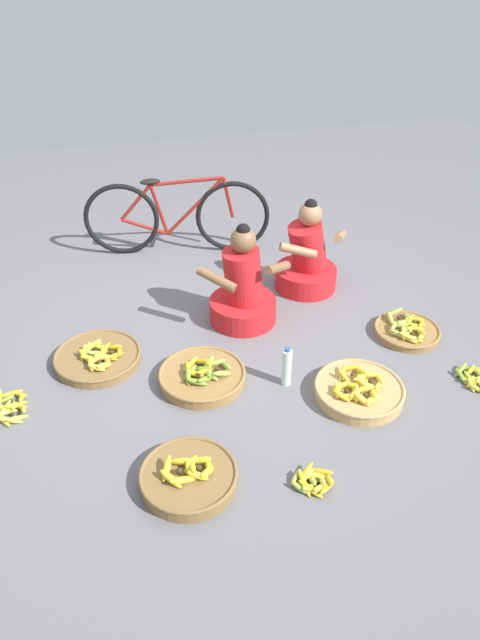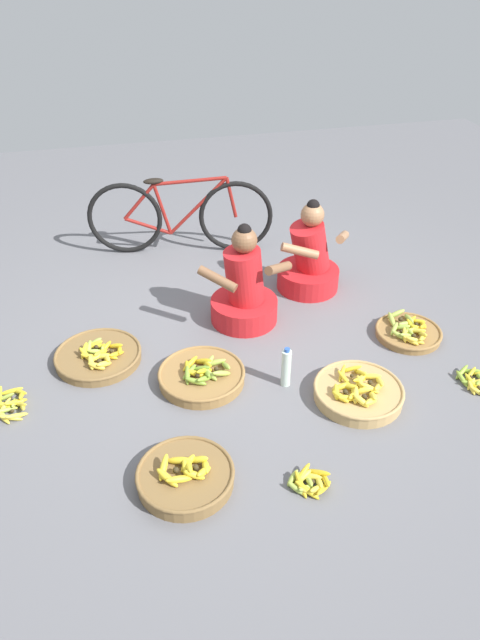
{
  "view_description": "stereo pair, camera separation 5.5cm",
  "coord_description": "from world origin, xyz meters",
  "px_view_note": "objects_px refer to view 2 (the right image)",
  "views": [
    {
      "loc": [
        -0.83,
        -3.34,
        2.57
      ],
      "look_at": [
        0.0,
        -0.2,
        0.35
      ],
      "focal_mm": 32.48,
      "sensor_mm": 36.0,
      "label": 1
    },
    {
      "loc": [
        -0.78,
        -3.35,
        2.57
      ],
      "look_at": [
        0.0,
        -0.2,
        0.35
      ],
      "focal_mm": 32.48,
      "sensor_mm": 36.0,
      "label": 2
    }
  ],
  "objects_px": {
    "banana_basket_front_left": "(202,375)",
    "banana_basket_front_right": "(185,476)",
    "banana_basket_back_left": "(358,392)",
    "loose_bananas_near_vendor": "(10,404)",
    "banana_basket_front_center": "(98,356)",
    "bicycle_leaning": "(180,216)",
    "loose_bananas_mid_right": "(309,482)",
    "water_bottle": "(286,368)",
    "banana_basket_back_right": "(408,332)",
    "loose_bananas_near_bicycle": "(476,381)",
    "vendor_woman_front": "(244,291)",
    "vendor_woman_behind": "(309,261)"
  },
  "relations": [
    {
      "from": "banana_basket_front_left",
      "to": "banana_basket_front_right",
      "type": "bearing_deg",
      "value": -106.71
    },
    {
      "from": "banana_basket_front_right",
      "to": "banana_basket_back_left",
      "type": "xyz_separation_m",
      "value": [
        1.21,
        0.42,
        0.0
      ]
    },
    {
      "from": "loose_bananas_near_vendor",
      "to": "banana_basket_front_center",
      "type": "bearing_deg",
      "value": 31.27
    },
    {
      "from": "bicycle_leaning",
      "to": "banana_basket_front_left",
      "type": "distance_m",
      "value": 1.96
    },
    {
      "from": "bicycle_leaning",
      "to": "banana_basket_front_center",
      "type": "height_order",
      "value": "bicycle_leaning"
    },
    {
      "from": "banana_basket_front_right",
      "to": "loose_bananas_mid_right",
      "type": "relative_size",
      "value": 2.02
    },
    {
      "from": "loose_bananas_mid_right",
      "to": "water_bottle",
      "type": "xyz_separation_m",
      "value": [
        0.13,
        0.85,
        0.11
      ]
    },
    {
      "from": "banana_basket_back_right",
      "to": "loose_bananas_near_bicycle",
      "type": "bearing_deg",
      "value": -72.73
    },
    {
      "from": "banana_basket_back_left",
      "to": "bicycle_leaning",
      "type": "bearing_deg",
      "value": 108.59
    },
    {
      "from": "banana_basket_front_right",
      "to": "loose_bananas_mid_right",
      "type": "bearing_deg",
      "value": -15.94
    },
    {
      "from": "banana_basket_front_left",
      "to": "water_bottle",
      "type": "height_order",
      "value": "water_bottle"
    },
    {
      "from": "loose_bananas_near_bicycle",
      "to": "loose_bananas_mid_right",
      "type": "bearing_deg",
      "value": -158.34
    },
    {
      "from": "water_bottle",
      "to": "banana_basket_back_left",
      "type": "bearing_deg",
      "value": -30.84
    },
    {
      "from": "banana_basket_front_center",
      "to": "banana_basket_front_right",
      "type": "bearing_deg",
      "value": -71.05
    },
    {
      "from": "banana_basket_back_right",
      "to": "banana_basket_front_right",
      "type": "distance_m",
      "value": 2.1
    },
    {
      "from": "loose_bananas_near_bicycle",
      "to": "banana_basket_back_right",
      "type": "bearing_deg",
      "value": 107.27
    },
    {
      "from": "vendor_woman_front",
      "to": "banana_basket_front_right",
      "type": "distance_m",
      "value": 1.66
    },
    {
      "from": "vendor_woman_front",
      "to": "loose_bananas_near_bicycle",
      "type": "bearing_deg",
      "value": -40.11
    },
    {
      "from": "vendor_woman_behind",
      "to": "banana_basket_front_left",
      "type": "relative_size",
      "value": 1.35
    },
    {
      "from": "banana_basket_front_right",
      "to": "water_bottle",
      "type": "bearing_deg",
      "value": 40.15
    },
    {
      "from": "banana_basket_front_left",
      "to": "loose_bananas_near_vendor",
      "type": "relative_size",
      "value": 1.65
    },
    {
      "from": "banana_basket_front_left",
      "to": "loose_bananas_near_vendor",
      "type": "distance_m",
      "value": 1.25
    },
    {
      "from": "vendor_woman_front",
      "to": "loose_bananas_near_bicycle",
      "type": "height_order",
      "value": "vendor_woman_front"
    },
    {
      "from": "vendor_woman_front",
      "to": "banana_basket_back_right",
      "type": "bearing_deg",
      "value": -24.29
    },
    {
      "from": "loose_bananas_near_bicycle",
      "to": "banana_basket_front_right",
      "type": "bearing_deg",
      "value": -169.9
    },
    {
      "from": "banana_basket_back_right",
      "to": "vendor_woman_behind",
      "type": "bearing_deg",
      "value": 119.95
    },
    {
      "from": "loose_bananas_near_bicycle",
      "to": "water_bottle",
      "type": "xyz_separation_m",
      "value": [
        -1.25,
        0.3,
        0.12
      ]
    },
    {
      "from": "vendor_woman_front",
      "to": "bicycle_leaning",
      "type": "distance_m",
      "value": 1.3
    },
    {
      "from": "bicycle_leaning",
      "to": "banana_basket_front_left",
      "type": "bearing_deg",
      "value": -95.15
    },
    {
      "from": "banana_basket_front_right",
      "to": "loose_bananas_mid_right",
      "type": "distance_m",
      "value": 0.68
    },
    {
      "from": "vendor_woman_front",
      "to": "bicycle_leaning",
      "type": "relative_size",
      "value": 0.49
    },
    {
      "from": "loose_bananas_mid_right",
      "to": "loose_bananas_near_vendor",
      "type": "xyz_separation_m",
      "value": [
        -1.66,
        1.07,
        -0.0
      ]
    },
    {
      "from": "vendor_woman_front",
      "to": "vendor_woman_behind",
      "type": "xyz_separation_m",
      "value": [
        0.65,
        0.35,
        -0.01
      ]
    },
    {
      "from": "bicycle_leaning",
      "to": "loose_bananas_mid_right",
      "type": "xyz_separation_m",
      "value": [
        0.23,
        -2.94,
        -0.33
      ]
    },
    {
      "from": "banana_basket_back_left",
      "to": "water_bottle",
      "type": "height_order",
      "value": "water_bottle"
    },
    {
      "from": "banana_basket_front_right",
      "to": "loose_bananas_near_vendor",
      "type": "relative_size",
      "value": 1.53
    },
    {
      "from": "bicycle_leaning",
      "to": "banana_basket_front_right",
      "type": "relative_size",
      "value": 3.05
    },
    {
      "from": "banana_basket_front_right",
      "to": "water_bottle",
      "type": "xyz_separation_m",
      "value": [
        0.79,
        0.67,
        0.09
      ]
    },
    {
      "from": "banana_basket_back_right",
      "to": "banana_basket_front_right",
      "type": "bearing_deg",
      "value": -152.39
    },
    {
      "from": "banana_basket_front_center",
      "to": "vendor_woman_front",
      "type": "bearing_deg",
      "value": 12.9
    },
    {
      "from": "vendor_woman_behind",
      "to": "banana_basket_front_right",
      "type": "xyz_separation_m",
      "value": [
        -1.36,
        -1.83,
        -0.2
      ]
    },
    {
      "from": "bicycle_leaning",
      "to": "loose_bananas_mid_right",
      "type": "bearing_deg",
      "value": -85.47
    },
    {
      "from": "banana_basket_front_center",
      "to": "banana_basket_back_right",
      "type": "bearing_deg",
      "value": -6.44
    },
    {
      "from": "vendor_woman_front",
      "to": "loose_bananas_mid_right",
      "type": "height_order",
      "value": "vendor_woman_front"
    },
    {
      "from": "banana_basket_front_right",
      "to": "banana_basket_back_left",
      "type": "height_order",
      "value": "banana_basket_front_right"
    },
    {
      "from": "vendor_woman_front",
      "to": "water_bottle",
      "type": "relative_size",
      "value": 2.71
    },
    {
      "from": "banana_basket_back_left",
      "to": "loose_bananas_near_bicycle",
      "type": "bearing_deg",
      "value": -3.67
    },
    {
      "from": "banana_basket_front_left",
      "to": "vendor_woman_behind",
      "type": "bearing_deg",
      "value": 42.05
    },
    {
      "from": "banana_basket_front_center",
      "to": "banana_basket_front_left",
      "type": "relative_size",
      "value": 1.03
    },
    {
      "from": "banana_basket_front_left",
      "to": "banana_basket_front_right",
      "type": "relative_size",
      "value": 1.08
    }
  ]
}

